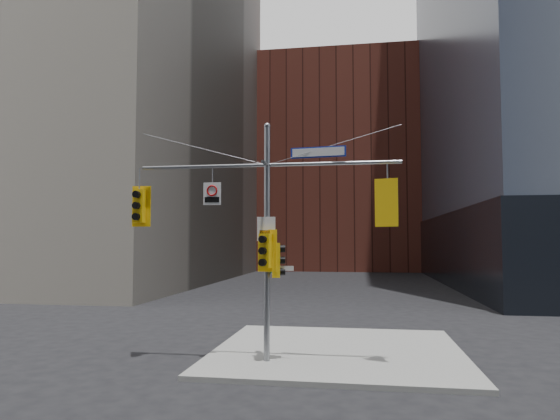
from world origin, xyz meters
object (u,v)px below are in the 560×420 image
(traffic_light_west_arm, at_px, (139,206))
(traffic_light_east_arm, at_px, (388,203))
(street_sign_blade, at_px, (318,152))
(signal_assembly, at_px, (267,217))
(regulatory_sign_arm, at_px, (212,193))
(traffic_light_pole_side, at_px, (278,260))
(traffic_light_pole_front, at_px, (265,251))

(traffic_light_west_arm, distance_m, traffic_light_east_arm, 7.68)
(traffic_light_west_arm, xyz_separation_m, street_sign_blade, (5.66, -0.01, 1.55))
(signal_assembly, bearing_deg, regulatory_sign_arm, -179.32)
(traffic_light_west_arm, relative_size, traffic_light_east_arm, 0.93)
(traffic_light_east_arm, bearing_deg, street_sign_blade, 14.38)
(street_sign_blade, relative_size, regulatory_sign_arm, 2.41)
(signal_assembly, bearing_deg, traffic_light_east_arm, 0.01)
(signal_assembly, relative_size, regulatory_sign_arm, 11.54)
(traffic_light_pole_side, distance_m, street_sign_blade, 3.45)
(signal_assembly, relative_size, traffic_light_pole_front, 6.38)
(traffic_light_pole_front, xyz_separation_m, regulatory_sign_arm, (-1.72, 0.25, 1.76))
(traffic_light_east_arm, height_order, regulatory_sign_arm, regulatory_sign_arm)
(traffic_light_pole_side, bearing_deg, traffic_light_west_arm, 80.30)
(signal_assembly, distance_m, regulatory_sign_arm, 1.87)
(traffic_light_east_arm, height_order, traffic_light_pole_front, traffic_light_east_arm)
(traffic_light_west_arm, xyz_separation_m, traffic_light_east_arm, (7.68, -0.01, 0.00))
(traffic_light_pole_front, distance_m, street_sign_blade, 3.34)
(traffic_light_west_arm, height_order, regulatory_sign_arm, regulatory_sign_arm)
(traffic_light_west_arm, height_order, traffic_light_east_arm, traffic_light_east_arm)
(signal_assembly, xyz_separation_m, regulatory_sign_arm, (-1.71, -0.02, 0.75))
(traffic_light_pole_front, xyz_separation_m, street_sign_blade, (1.55, 0.27, 2.94))
(traffic_light_pole_side, bearing_deg, regulatory_sign_arm, 81.26)
(traffic_light_east_arm, bearing_deg, regulatory_sign_arm, 14.67)
(street_sign_blade, distance_m, regulatory_sign_arm, 3.47)
(traffic_light_east_arm, bearing_deg, traffic_light_pole_side, 14.20)
(traffic_light_pole_front, bearing_deg, traffic_light_east_arm, 16.60)
(regulatory_sign_arm, bearing_deg, traffic_light_east_arm, 1.16)
(traffic_light_west_arm, relative_size, street_sign_blade, 0.77)
(traffic_light_west_arm, bearing_deg, traffic_light_pole_side, 0.14)
(traffic_light_east_arm, relative_size, street_sign_blade, 0.83)
(traffic_light_east_arm, xyz_separation_m, traffic_light_pole_side, (-3.25, 0.01, -1.68))
(traffic_light_west_arm, height_order, traffic_light_pole_front, traffic_light_west_arm)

